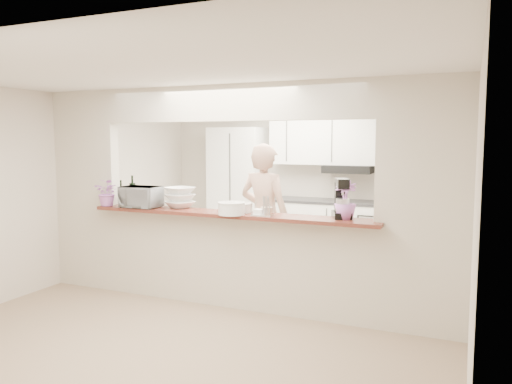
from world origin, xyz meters
The scene contains 19 objects.
floor centered at (0.00, 0.00, 0.00)m, with size 6.00×6.00×0.00m, color gray.
tile_overlay centered at (0.00, 1.55, 0.01)m, with size 5.00×2.90×0.01m, color beige.
partition centered at (0.00, 0.00, 1.48)m, with size 5.00×0.15×2.50m.
bar_counter centered at (0.00, 0.00, 0.58)m, with size 3.40×0.38×1.09m.
kitchen_cabinets centered at (-0.19, 2.72, 0.97)m, with size 3.15×0.62×2.25m.
refrigerator centered at (2.05, 2.65, 0.85)m, with size 0.75×0.70×1.70m, color #B8B8BD.
flower_left centered at (-1.60, -0.15, 1.26)m, with size 0.30×0.26×0.33m, color pink.
wine_bottle_a centered at (-1.40, -0.15, 1.22)m, with size 0.07×0.07×0.33m.
wine_bottle_b centered at (-1.40, 0.07, 1.23)m, with size 0.07×0.07×0.37m.
toaster_oven centered at (-1.15, -0.10, 1.22)m, with size 0.46×0.31×0.25m, color #A5A5AA.
serving_bowls centered at (-0.70, 0.05, 1.21)m, with size 0.33×0.33×0.24m, color white.
plate_stack_a centered at (0.10, -0.19, 1.16)m, with size 0.30×0.30×0.14m.
plate_stack_b centered at (0.10, 0.03, 1.14)m, with size 0.29×0.29×0.10m.
red_bowl centered at (-0.12, 0.08, 1.12)m, with size 0.13×0.13×0.06m, color maroon.
tan_bowl centered at (0.40, 0.08, 1.12)m, with size 0.14×0.14×0.06m, color tan.
utensil_caddy centered at (0.45, -0.15, 1.18)m, with size 0.23×0.14×0.22m.
stand_mixer centered at (1.24, 0.06, 1.27)m, with size 0.27×0.32×0.41m.
flower_right centered at (1.30, -0.01, 1.29)m, with size 0.22×0.22×0.39m, color #BF6ECD.
person centered at (0.08, 0.80, 0.92)m, with size 0.67×0.44×1.84m, color tan.
Camera 1 is at (2.46, -4.98, 1.90)m, focal length 35.00 mm.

